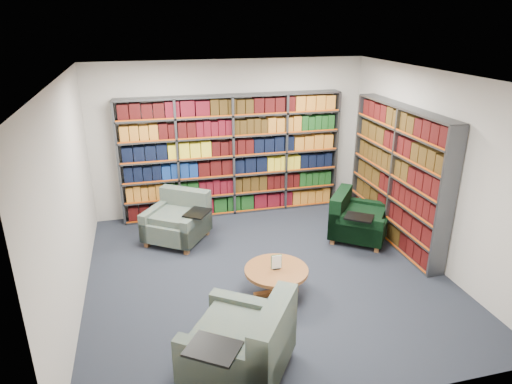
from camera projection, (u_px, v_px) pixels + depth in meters
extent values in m
cube|color=black|center=(266.00, 274.00, 6.61)|extent=(5.00, 5.00, 0.01)
cube|color=white|center=(268.00, 76.00, 5.60)|extent=(5.00, 5.00, 0.01)
cube|color=beige|center=(230.00, 138.00, 8.37)|extent=(5.00, 0.01, 2.80)
cube|color=beige|center=(347.00, 282.00, 3.84)|extent=(5.00, 0.01, 2.80)
cube|color=beige|center=(68.00, 201.00, 5.53)|extent=(0.01, 5.00, 2.80)
cube|color=beige|center=(431.00, 169.00, 6.68)|extent=(0.01, 5.00, 2.80)
cube|color=#47494F|center=(232.00, 156.00, 8.33)|extent=(4.00, 0.28, 2.20)
cube|color=silver|center=(231.00, 154.00, 8.44)|extent=(4.00, 0.02, 2.20)
cube|color=#D84C0A|center=(234.00, 158.00, 8.21)|extent=(4.00, 0.01, 2.20)
cube|color=#350909|center=(233.00, 203.00, 8.66)|extent=(3.88, 0.21, 0.29)
cube|color=#A9661E|center=(233.00, 185.00, 8.53)|extent=(3.88, 0.21, 0.29)
cube|color=black|center=(233.00, 166.00, 8.39)|extent=(3.88, 0.21, 0.29)
cube|color=black|center=(232.00, 147.00, 8.26)|extent=(3.88, 0.21, 0.29)
cube|color=#A9661E|center=(232.00, 127.00, 8.13)|extent=(3.88, 0.21, 0.29)
cube|color=#350909|center=(231.00, 106.00, 8.00)|extent=(3.88, 0.21, 0.29)
cube|color=#47494F|center=(397.00, 176.00, 7.29)|extent=(0.28, 2.50, 2.20)
cube|color=silver|center=(405.00, 175.00, 7.32)|extent=(0.02, 2.50, 2.20)
cube|color=#D84C0A|center=(390.00, 177.00, 7.26)|extent=(0.02, 2.50, 2.20)
cube|color=#350909|center=(391.00, 228.00, 7.63)|extent=(0.21, 2.38, 0.29)
cube|color=#38260C|center=(394.00, 208.00, 7.50)|extent=(0.21, 2.38, 0.29)
cube|color=#38260C|center=(396.00, 187.00, 7.36)|extent=(0.21, 2.38, 0.29)
cube|color=#38260C|center=(399.00, 165.00, 7.23)|extent=(0.21, 2.38, 0.29)
cube|color=#38260C|center=(401.00, 143.00, 7.10)|extent=(0.21, 2.38, 0.29)
cube|color=#350909|center=(404.00, 120.00, 6.97)|extent=(0.21, 2.38, 0.29)
cube|color=#0B253D|center=(177.00, 227.00, 7.51)|extent=(1.22, 1.22, 0.31)
cube|color=#0B253D|center=(186.00, 208.00, 7.73)|extent=(0.83, 0.65, 0.70)
cube|color=#0B253D|center=(157.00, 219.00, 7.59)|extent=(0.61, 0.80, 0.47)
cube|color=#0B253D|center=(197.00, 226.00, 7.36)|extent=(0.61, 0.80, 0.47)
cube|color=black|center=(197.00, 213.00, 7.21)|extent=(0.52, 0.54, 0.02)
cube|color=brown|center=(147.00, 244.00, 7.38)|extent=(0.09, 0.09, 0.10)
cube|color=brown|center=(187.00, 251.00, 7.15)|extent=(0.09, 0.09, 0.10)
cube|color=brown|center=(170.00, 226.00, 8.01)|extent=(0.09, 0.09, 0.10)
cube|color=brown|center=(207.00, 232.00, 7.78)|extent=(0.09, 0.09, 0.10)
cube|color=black|center=(359.00, 225.00, 7.57)|extent=(1.21, 1.21, 0.31)
cube|color=black|center=(340.00, 211.00, 7.62)|extent=(0.67, 0.81, 0.69)
cube|color=black|center=(355.00, 230.00, 7.23)|extent=(0.77, 0.63, 0.46)
cube|color=black|center=(364.00, 213.00, 7.86)|extent=(0.77, 0.63, 0.46)
cube|color=black|center=(359.00, 217.00, 7.08)|extent=(0.53, 0.51, 0.02)
cube|color=brown|center=(377.00, 249.00, 7.21)|extent=(0.09, 0.09, 0.10)
cube|color=brown|center=(383.00, 231.00, 7.82)|extent=(0.09, 0.09, 0.10)
cube|color=brown|center=(332.00, 241.00, 7.46)|extent=(0.09, 0.09, 0.10)
cube|color=brown|center=(342.00, 224.00, 8.08)|extent=(0.09, 0.09, 0.10)
cube|color=#0B253D|center=(238.00, 350.00, 4.70)|extent=(1.35, 1.35, 0.35)
cube|color=#0B253D|center=(273.00, 341.00, 4.50)|extent=(0.73, 0.92, 0.78)
cube|color=#0B253D|center=(252.00, 320.00, 5.03)|extent=(0.89, 0.68, 0.52)
cube|color=#0B253D|center=(222.00, 370.00, 4.31)|extent=(0.89, 0.68, 0.52)
cube|color=black|center=(213.00, 349.00, 4.18)|extent=(0.60, 0.57, 0.03)
cube|color=brown|center=(220.00, 335.00, 5.26)|extent=(0.11, 0.11, 0.11)
cube|color=brown|center=(186.00, 384.00, 4.56)|extent=(0.11, 0.11, 0.11)
cube|color=brown|center=(286.00, 352.00, 5.00)|extent=(0.11, 0.11, 0.11)
cylinder|color=brown|center=(276.00, 270.00, 5.98)|extent=(0.84, 0.84, 0.05)
cylinder|color=brown|center=(276.00, 283.00, 6.05)|extent=(0.11, 0.11, 0.34)
cube|color=brown|center=(276.00, 292.00, 6.10)|extent=(0.61, 0.07, 0.06)
cube|color=brown|center=(276.00, 292.00, 6.10)|extent=(0.07, 0.61, 0.06)
cube|color=black|center=(276.00, 269.00, 5.97)|extent=(0.09, 0.05, 0.01)
cube|color=white|center=(277.00, 262.00, 5.94)|extent=(0.13, 0.01, 0.19)
cube|color=#145926|center=(276.00, 262.00, 5.94)|extent=(0.15, 0.00, 0.20)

